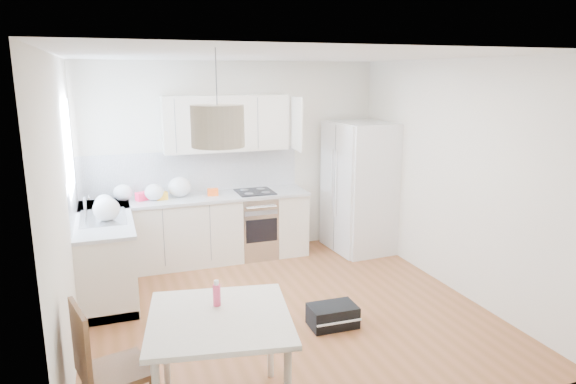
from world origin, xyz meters
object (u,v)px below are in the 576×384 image
(refrigerator, at_px, (361,187))
(gym_bag, at_px, (333,316))
(dining_table, at_px, (220,327))
(dining_chair, at_px, (116,368))

(refrigerator, distance_m, gym_bag, 2.60)
(refrigerator, relative_size, dining_table, 1.57)
(dining_chair, relative_size, gym_bag, 2.14)
(dining_table, bearing_deg, gym_bag, 45.74)
(refrigerator, xyz_separation_m, gym_bag, (-1.37, -2.05, -0.82))
(dining_chair, bearing_deg, gym_bag, 9.64)
(dining_table, bearing_deg, refrigerator, 57.92)
(refrigerator, xyz_separation_m, dining_chair, (-3.48, -3.00, -0.42))
(dining_table, distance_m, gym_bag, 1.80)
(dining_table, bearing_deg, dining_chair, -173.37)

